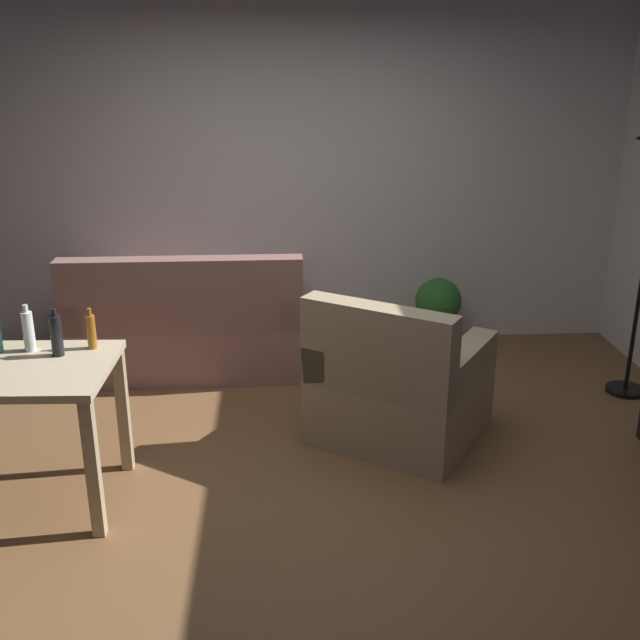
# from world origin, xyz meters

# --- Properties ---
(ground_plane) EXTENTS (5.20, 4.40, 0.02)m
(ground_plane) POSITION_xyz_m (0.00, 0.00, -0.01)
(ground_plane) COLOR brown
(wall_rear) EXTENTS (5.20, 0.10, 2.70)m
(wall_rear) POSITION_xyz_m (0.00, 2.20, 1.35)
(wall_rear) COLOR silver
(wall_rear) RESTS_ON ground_plane
(couch) EXTENTS (1.65, 0.84, 0.92)m
(couch) POSITION_xyz_m (-0.80, 1.59, 0.31)
(couch) COLOR #996B66
(couch) RESTS_ON ground_plane
(potted_plant) EXTENTS (0.36, 0.36, 0.57)m
(potted_plant) POSITION_xyz_m (1.11, 1.90, 0.33)
(potted_plant) COLOR brown
(potted_plant) RESTS_ON ground_plane
(armchair) EXTENTS (1.21, 1.20, 0.92)m
(armchair) POSITION_xyz_m (0.56, 0.46, 0.32)
(armchair) COLOR tan
(armchair) RESTS_ON ground_plane
(bottle_clear) EXTENTS (0.06, 0.06, 0.25)m
(bottle_clear) POSITION_xyz_m (-1.42, 0.09, 0.87)
(bottle_clear) COLOR silver
(bottle_clear) RESTS_ON desk
(bottle_dark) EXTENTS (0.06, 0.06, 0.25)m
(bottle_dark) POSITION_xyz_m (-1.26, 0.02, 0.87)
(bottle_dark) COLOR black
(bottle_dark) RESTS_ON desk
(bottle_amber) EXTENTS (0.05, 0.05, 0.22)m
(bottle_amber) POSITION_xyz_m (-1.11, 0.11, 0.85)
(bottle_amber) COLOR #9E6019
(bottle_amber) RESTS_ON desk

